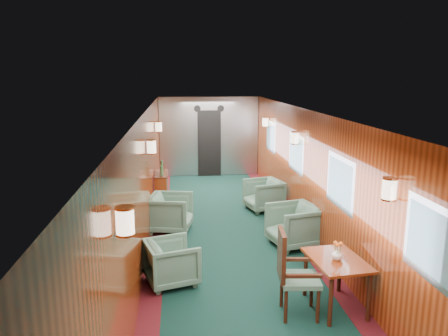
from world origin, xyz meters
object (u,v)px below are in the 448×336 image
credenza (162,190)px  armchair_right_near (294,225)px  dining_table (336,267)px  armchair_left_far (171,213)px  armchair_left_near (172,262)px  armchair_right_far (264,195)px  side_chair (292,270)px

credenza → armchair_right_near: credenza is taller
credenza → dining_table: bearing=-63.0°
armchair_left_far → armchair_left_near: bearing=-167.3°
armchair_left_near → armchair_right_far: 3.96m
armchair_left_far → side_chair: bearing=-142.8°
credenza → armchair_right_near: (2.45, -2.61, -0.04)m
dining_table → armchair_left_near: size_ratio=1.36×
side_chair → armchair_left_near: side_chair is taller
side_chair → credenza: 5.21m
dining_table → credenza: credenza is taller
side_chair → credenza: (-1.81, 4.88, -0.20)m
dining_table → armchair_right_far: size_ratio=1.27×
credenza → armchair_left_far: bearing=-81.8°
armchair_left_far → dining_table: bearing=-133.7°
armchair_left_near → armchair_right_near: armchair_right_near is taller
credenza → armchair_right_far: credenza is taller
side_chair → armchair_left_far: bearing=121.5°
armchair_left_far → armchair_right_near: (2.22, -1.01, 0.01)m
dining_table → armchair_right_far: bearing=85.6°
armchair_left_near → armchair_right_near: bearing=-77.2°
armchair_left_far → armchair_right_near: 2.44m
dining_table → side_chair: 0.64m
dining_table → armchair_left_far: 3.88m
credenza → armchair_right_near: 3.58m
side_chair → armchair_left_far: size_ratio=1.40×
side_chair → armchair_right_near: side_chair is taller
armchair_left_near → armchair_right_far: bearing=-47.9°
credenza → armchair_left_far: size_ratio=1.34×
armchair_left_near → armchair_left_far: (-0.05, 2.25, 0.04)m
armchair_left_near → armchair_right_far: size_ratio=0.93×
dining_table → side_chair: (-0.63, -0.11, 0.03)m
dining_table → armchair_right_near: bearing=83.7°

